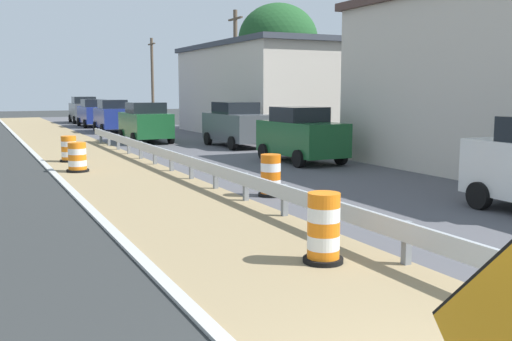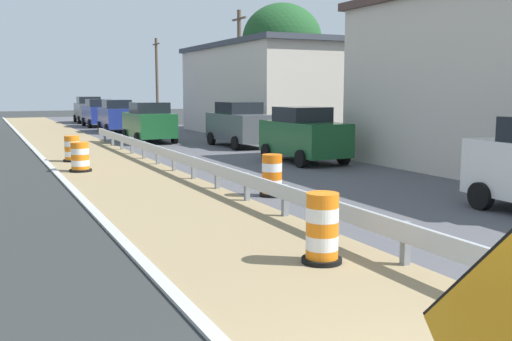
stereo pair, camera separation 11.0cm
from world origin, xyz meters
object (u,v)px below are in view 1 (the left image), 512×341
at_px(traffic_barrel_nearest, 323,231).
at_px(car_trailing_near_lane, 301,135).
at_px(utility_pole_near, 466,54).
at_px(utility_pole_mid, 236,71).
at_px(car_distant_b, 145,122).
at_px(traffic_barrel_far, 69,150).
at_px(car_mid_far_lane, 237,124).
at_px(traffic_barrel_close, 271,177).
at_px(traffic_barrel_mid, 77,159).
at_px(utility_pole_far, 152,79).
at_px(car_lead_far_lane, 112,116).
at_px(car_trailing_far_lane, 84,110).
at_px(car_lead_near_lane, 93,113).

height_order(traffic_barrel_nearest, car_trailing_near_lane, car_trailing_near_lane).
xyz_separation_m(utility_pole_near, utility_pole_mid, (-0.27, 17.49, -0.06)).
bearing_deg(utility_pole_mid, traffic_barrel_nearest, -110.88).
xyz_separation_m(car_distant_b, utility_pole_near, (6.12, -16.04, 2.83)).
bearing_deg(traffic_barrel_far, car_mid_far_lane, 18.20).
height_order(traffic_barrel_close, car_mid_far_lane, car_mid_far_lane).
bearing_deg(traffic_barrel_nearest, car_trailing_near_lane, 61.25).
distance_m(traffic_barrel_mid, utility_pole_far, 30.77).
distance_m(car_lead_far_lane, car_trailing_far_lane, 12.20).
bearing_deg(utility_pole_far, car_trailing_far_lane, 159.86).
height_order(car_trailing_far_lane, utility_pole_near, utility_pole_near).
xyz_separation_m(traffic_barrel_mid, utility_pole_far, (10.87, 28.60, 3.25)).
xyz_separation_m(car_trailing_far_lane, utility_pole_near, (5.77, -36.68, 2.78)).
bearing_deg(car_trailing_far_lane, utility_pole_far, -108.31).
xyz_separation_m(traffic_barrel_mid, car_mid_far_lane, (8.48, 5.77, 0.63)).
distance_m(traffic_barrel_close, car_lead_near_lane, 31.67).
relative_size(car_trailing_far_lane, utility_pole_mid, 0.60).
distance_m(utility_pole_mid, utility_pole_far, 17.20).
height_order(traffic_barrel_nearest, car_lead_near_lane, car_lead_near_lane).
bearing_deg(car_lead_far_lane, car_trailing_near_lane, -169.28).
height_order(car_lead_near_lane, car_lead_far_lane, car_lead_far_lane).
height_order(car_mid_far_lane, car_distant_b, car_mid_far_lane).
distance_m(traffic_barrel_far, car_lead_near_lane, 22.25).
xyz_separation_m(traffic_barrel_close, car_distant_b, (1.32, 16.86, 0.56)).
height_order(traffic_barrel_close, utility_pole_far, utility_pole_far).
xyz_separation_m(car_mid_far_lane, utility_pole_mid, (2.45, 5.63, 2.74)).
relative_size(traffic_barrel_far, car_trailing_far_lane, 0.22).
bearing_deg(car_mid_far_lane, car_lead_far_lane, -166.96).
bearing_deg(car_lead_near_lane, car_distant_b, -179.38).
bearing_deg(traffic_barrel_far, utility_pole_mid, 37.85).
distance_m(car_trailing_near_lane, utility_pole_mid, 12.99).
bearing_deg(traffic_barrel_close, car_trailing_far_lane, 87.45).
relative_size(car_trailing_near_lane, car_mid_far_lane, 0.91).
xyz_separation_m(car_lead_near_lane, car_trailing_far_lane, (0.30, 5.87, 0.06)).
height_order(utility_pole_mid, utility_pole_far, utility_pole_mid).
relative_size(car_lead_near_lane, car_trailing_far_lane, 1.04).
bearing_deg(traffic_barrel_far, car_trailing_far_lane, 79.18).
bearing_deg(traffic_barrel_mid, utility_pole_near, -28.55).
relative_size(traffic_barrel_close, car_trailing_near_lane, 0.27).
bearing_deg(traffic_barrel_close, traffic_barrel_far, 109.85).
relative_size(car_trailing_far_lane, utility_pole_near, 0.59).
bearing_deg(car_lead_near_lane, utility_pole_mid, -155.66).
bearing_deg(car_trailing_near_lane, car_trailing_far_lane, -176.22).
distance_m(car_lead_near_lane, car_trailing_far_lane, 5.88).
height_order(car_trailing_near_lane, car_mid_far_lane, car_mid_far_lane).
relative_size(traffic_barrel_close, car_lead_far_lane, 0.24).
height_order(utility_pole_near, utility_pole_far, utility_pole_near).
bearing_deg(car_trailing_near_lane, car_distant_b, -165.47).
distance_m(traffic_barrel_close, car_distant_b, 16.92).
bearing_deg(traffic_barrel_close, traffic_barrel_nearest, -109.28).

